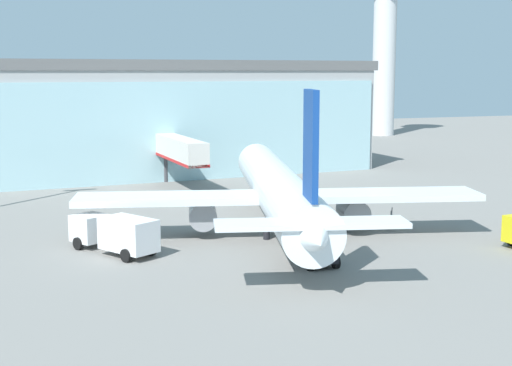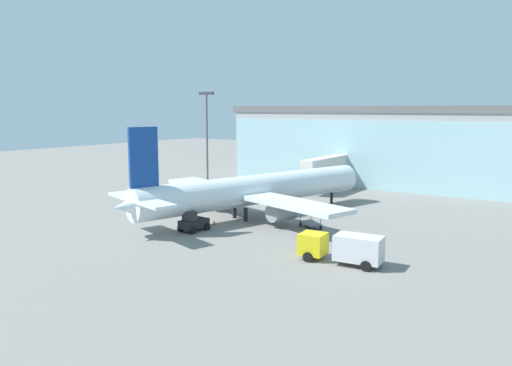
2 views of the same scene
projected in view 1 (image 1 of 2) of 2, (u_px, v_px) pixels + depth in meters
ground at (292, 244)px, 52.20m from camera, size 240.00×240.00×0.00m
terminal_building at (168, 117)px, 88.70m from camera, size 51.64×19.10×13.81m
jet_bridge at (178, 150)px, 76.00m from camera, size 2.89×14.71×5.57m
control_tower at (385, 31)px, 137.83m from camera, size 8.74×8.74×32.95m
airplane at (278, 190)px, 55.17m from camera, size 30.89×36.62×11.52m
catering_truck at (116, 233)px, 49.30m from camera, size 5.60×7.41×2.65m
baggage_cart at (377, 220)px, 58.01m from camera, size 3.22×2.88×1.50m
pushback_tug at (317, 251)px, 46.30m from camera, size 2.21×3.24×2.30m
safety_cone_nose at (293, 248)px, 49.79m from camera, size 0.36×0.36×0.55m
safety_cone_wingtip at (115, 236)px, 53.43m from camera, size 0.36×0.36×0.55m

